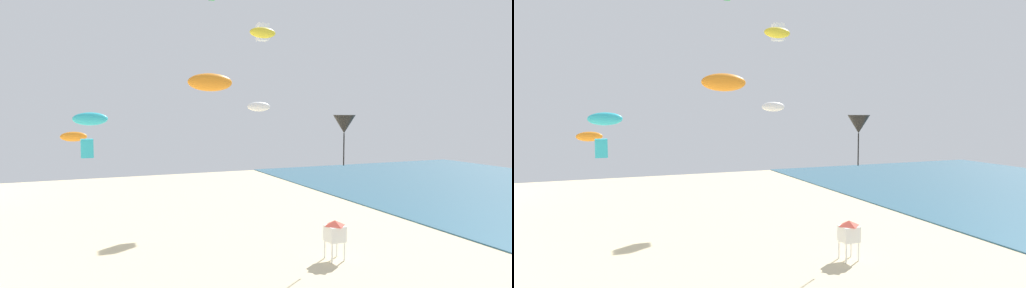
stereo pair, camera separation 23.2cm
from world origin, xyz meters
The scene contains 9 objects.
lifeguard_stand centered at (10.20, 17.66, 1.84)m, with size 1.10×1.10×2.55m.
kite_white_parafoil centered at (6.56, 21.49, 9.77)m, with size 1.64×0.46×0.64m.
kite_orange_parafoil centered at (-5.07, 35.32, 7.28)m, with size 2.18×0.61×0.85m.
kite_black_delta centered at (11.79, 19.17, 8.60)m, with size 1.50×1.50×3.40m.
kite_orange_parafoil_2 centered at (2.01, 17.55, 11.06)m, with size 2.54×0.70×0.99m.
kite_cyan_parafoil centered at (-3.97, 26.05, 8.95)m, with size 2.29×0.64×0.89m.
kite_white_box centered at (13.03, 36.14, 17.49)m, with size 1.08×1.08×1.69m.
kite_yellow_parafoil centered at (7.18, 22.32, 14.85)m, with size 1.92×0.53×0.75m.
kite_cyan_box centered at (-4.35, 20.52, 7.38)m, with size 0.67×0.67×1.05m.
Camera 1 is at (-4.98, -6.33, 9.47)m, focal length 31.36 mm.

